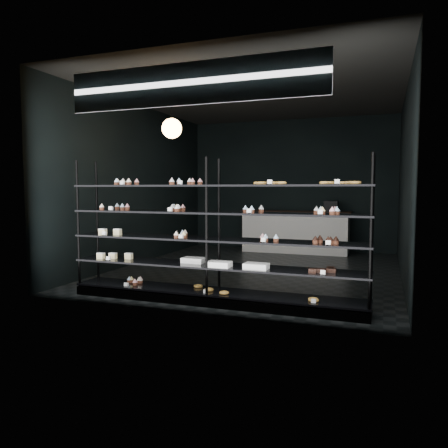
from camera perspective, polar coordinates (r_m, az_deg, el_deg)
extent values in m
cube|color=black|center=(8.18, 4.29, -5.98)|extent=(5.00, 6.00, 0.01)
cube|color=black|center=(8.21, 4.43, 16.45)|extent=(5.00, 6.00, 0.01)
cube|color=black|center=(10.96, 8.66, 5.05)|extent=(5.00, 0.01, 3.20)
cube|color=black|center=(5.22, -4.72, 5.59)|extent=(5.00, 0.01, 3.20)
cube|color=black|center=(9.05, -11.12, 5.11)|extent=(0.01, 6.00, 3.20)
cube|color=black|center=(7.74, 22.52, 4.94)|extent=(0.01, 6.00, 3.20)
cube|color=black|center=(5.87, -1.43, -9.69)|extent=(4.00, 0.50, 0.12)
cylinder|color=black|center=(6.52, -18.51, -0.24)|extent=(0.04, 0.04, 1.85)
cylinder|color=black|center=(6.87, -16.22, 0.05)|extent=(0.04, 0.04, 1.85)
cylinder|color=black|center=(5.51, -2.29, -0.86)|extent=(0.04, 0.04, 1.85)
cylinder|color=black|center=(5.91, -0.66, -0.47)|extent=(0.04, 0.04, 1.85)
cylinder|color=black|center=(5.09, 18.65, -1.55)|extent=(0.04, 0.04, 1.85)
cylinder|color=black|center=(5.53, 18.78, -1.08)|extent=(0.04, 0.04, 1.85)
cube|color=black|center=(5.85, -1.43, -8.83)|extent=(4.00, 0.50, 0.03)
cube|color=black|center=(5.78, -1.44, -5.45)|extent=(4.00, 0.50, 0.02)
cube|color=black|center=(5.72, -1.45, -2.00)|extent=(4.00, 0.50, 0.02)
cube|color=black|center=(5.69, -1.45, 1.50)|extent=(4.00, 0.50, 0.02)
cube|color=black|center=(5.69, -1.46, 5.02)|extent=(4.00, 0.50, 0.02)
cube|color=white|center=(6.11, -13.16, 5.23)|extent=(0.06, 0.04, 0.06)
cube|color=white|center=(5.68, -5.82, 5.38)|extent=(0.06, 0.04, 0.06)
cube|color=white|center=(5.27, 6.00, 5.43)|extent=(0.05, 0.04, 0.06)
cube|color=white|center=(5.13, 14.75, 5.33)|extent=(0.06, 0.04, 0.06)
cube|color=white|center=(6.24, -14.89, 1.96)|extent=(0.06, 0.04, 0.06)
cube|color=white|center=(5.74, -6.85, 1.86)|extent=(0.06, 0.04, 0.06)
cube|color=white|center=(5.34, 3.36, 1.68)|extent=(0.05, 0.04, 0.06)
cube|color=white|center=(5.15, 12.87, 1.47)|extent=(0.06, 0.04, 0.06)
cube|color=white|center=(6.33, -15.60, -1.19)|extent=(0.06, 0.04, 0.06)
cube|color=white|center=(5.70, -5.42, -1.68)|extent=(0.06, 0.04, 0.06)
cube|color=white|center=(5.33, 4.83, -2.11)|extent=(0.05, 0.04, 0.06)
cube|color=white|center=(5.18, 12.95, -2.40)|extent=(0.06, 0.04, 0.06)
cube|color=white|center=(6.31, -14.74, -4.39)|extent=(0.06, 0.04, 0.06)
cube|color=white|center=(5.24, 12.45, -6.19)|extent=(0.06, 0.04, 0.06)
cube|color=white|center=(6.22, -12.44, -7.77)|extent=(0.06, 0.04, 0.06)
cube|color=white|center=(5.68, -2.27, -8.84)|extent=(0.05, 0.04, 0.06)
cube|color=white|center=(5.33, 11.17, -9.83)|extent=(0.06, 0.04, 0.06)
cube|color=#0B1838|center=(5.44, -4.43, 17.79)|extent=(3.20, 0.04, 0.45)
cube|color=white|center=(5.42, -4.52, 17.83)|extent=(3.30, 0.02, 0.50)
cylinder|color=black|center=(7.09, -6.87, 15.84)|extent=(0.01, 0.01, 0.57)
sphere|color=#FDAB58|center=(7.01, -6.83, 12.29)|extent=(0.31, 0.31, 0.31)
cube|color=silver|center=(10.47, 9.29, -1.18)|extent=(2.45, 0.60, 0.92)
cube|color=black|center=(10.44, 9.32, 1.50)|extent=(2.55, 0.65, 0.06)
cube|color=black|center=(10.31, 13.83, 2.25)|extent=(0.30, 0.30, 0.25)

